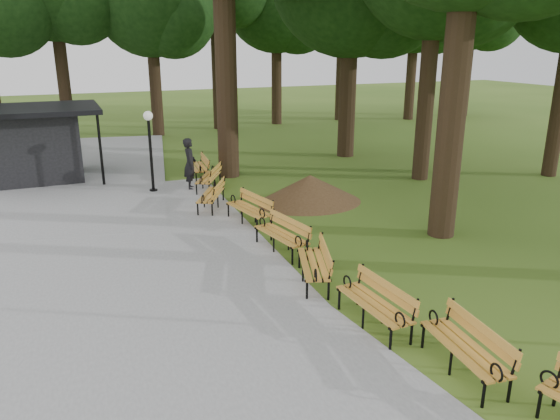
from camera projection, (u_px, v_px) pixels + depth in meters
name	position (u px, v px, depth m)	size (l,w,h in m)	color
ground	(333.00, 302.00, 10.80)	(100.00, 100.00, 0.00)	#3D601B
path	(112.00, 275.00, 11.97)	(12.00, 38.00, 0.06)	gray
person	(190.00, 164.00, 18.75)	(0.67, 0.44, 1.83)	black
kiosk	(32.00, 144.00, 19.89)	(4.40, 3.82, 2.75)	black
lamp_post	(149.00, 134.00, 18.03)	(0.32, 0.32, 2.81)	black
dirt_mound	(310.00, 189.00, 17.34)	(2.90, 2.90, 0.91)	#47301C
bench_1	(464.00, 348.00, 8.36)	(1.90, 0.64, 0.88)	gold
bench_2	(374.00, 304.00, 9.75)	(1.90, 0.64, 0.88)	gold
bench_3	(313.00, 264.00, 11.51)	(1.90, 0.64, 0.88)	gold
bench_4	(281.00, 235.00, 13.23)	(1.90, 0.64, 0.88)	gold
bench_5	(249.00, 209.00, 15.27)	(1.90, 0.64, 0.88)	gold
bench_6	(211.00, 195.00, 16.67)	(1.90, 0.64, 0.88)	gold
bench_7	(209.00, 178.00, 18.82)	(1.90, 0.64, 0.88)	gold
bench_8	(198.00, 167.00, 20.41)	(1.90, 0.64, 0.88)	gold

